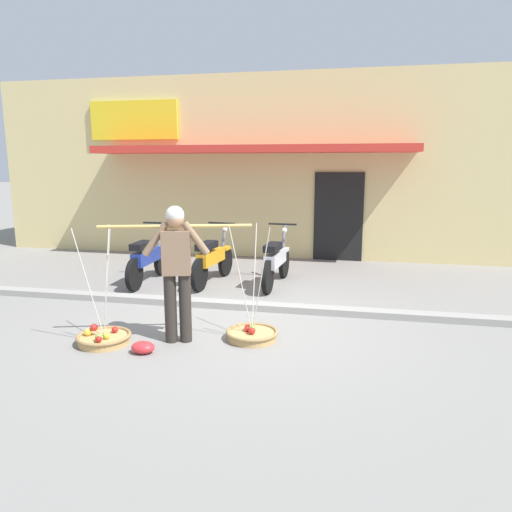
{
  "coord_description": "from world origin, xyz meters",
  "views": [
    {
      "loc": [
        1.5,
        -6.13,
        2.18
      ],
      "look_at": [
        0.1,
        0.6,
        0.85
      ],
      "focal_mm": 33.39,
      "sensor_mm": 36.0,
      "label": 1
    }
  ],
  "objects": [
    {
      "name": "fruit_basket_right_side",
      "position": [
        -1.48,
        -1.05,
        0.08
      ],
      "size": [
        0.67,
        0.67,
        1.45
      ],
      "color": "tan",
      "rests_on": "ground"
    },
    {
      "name": "storefront_building",
      "position": [
        -0.81,
        7.29,
        2.1
      ],
      "size": [
        13.0,
        6.0,
        4.2
      ],
      "color": "#DBC684",
      "rests_on": "ground"
    },
    {
      "name": "motorcycle_third_in_row",
      "position": [
        0.14,
        2.2,
        0.45
      ],
      "size": [
        0.54,
        1.82,
        1.09
      ],
      "color": "black",
      "rests_on": "ground"
    },
    {
      "name": "plastic_litter_bag",
      "position": [
        -0.87,
        -1.24,
        0.07
      ],
      "size": [
        0.28,
        0.22,
        0.14
      ],
      "primitive_type": "ellipsoid",
      "color": "red",
      "rests_on": "ground"
    },
    {
      "name": "fruit_vendor",
      "position": [
        -0.59,
        -0.79,
        0.98
      ],
      "size": [
        1.78,
        0.55,
        1.7
      ],
      "color": "#2D2823",
      "rests_on": "ground"
    },
    {
      "name": "motorcycle_second_in_row",
      "position": [
        -1.03,
        2.11,
        0.45
      ],
      "size": [
        0.54,
        1.82,
        1.09
      ],
      "color": "black",
      "rests_on": "ground"
    },
    {
      "name": "motorcycle_nearest_shop",
      "position": [
        -2.21,
        1.9,
        0.45
      ],
      "size": [
        0.54,
        1.82,
        1.09
      ],
      "color": "black",
      "rests_on": "ground"
    },
    {
      "name": "fruit_basket_left_side",
      "position": [
        0.29,
        -0.54,
        0.07
      ],
      "size": [
        0.67,
        0.67,
        1.45
      ],
      "color": "tan",
      "rests_on": "ground"
    },
    {
      "name": "sidewalk_curb",
      "position": [
        0.0,
        0.7,
        0.05
      ],
      "size": [
        20.0,
        0.24,
        0.1
      ],
      "primitive_type": "cube",
      "color": "gray",
      "rests_on": "ground"
    },
    {
      "name": "ground_plane",
      "position": [
        0.0,
        0.0,
        0.0
      ],
      "size": [
        90.0,
        90.0,
        0.0
      ],
      "primitive_type": "plane",
      "color": "gray"
    }
  ]
}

